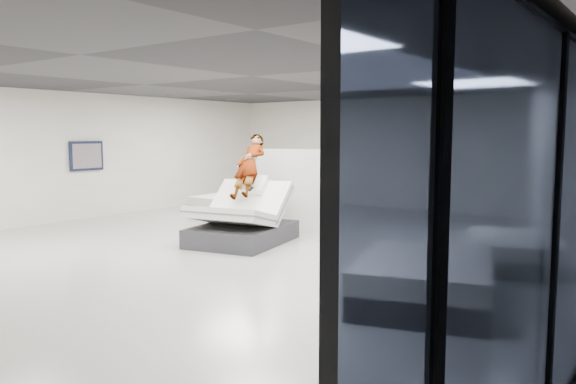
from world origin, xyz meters
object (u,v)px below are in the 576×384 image
object	(u,v)px
hero_bed	(242,223)
flat_bed_left_far	(229,206)
wall_poster	(87,156)
flat_bed_right_far	(510,252)
column	(542,161)
flat_bed_right_near	(421,281)
person	(249,178)
divider_panel	(291,190)
remote	(251,189)

from	to	relation	value
hero_bed	flat_bed_left_far	world-z (taller)	hero_bed
hero_bed	flat_bed_left_far	bearing A→B (deg)	136.31
wall_poster	flat_bed_right_far	bearing A→B (deg)	5.25
flat_bed_right_far	column	size ratio (longest dim) A/B	0.68
flat_bed_right_far	column	distance (m)	3.36
flat_bed_right_near	column	size ratio (longest dim) A/B	0.79
hero_bed	person	world-z (taller)	person
person	column	bearing A→B (deg)	27.39
flat_bed_right_far	column	bearing A→B (deg)	94.37
divider_panel	flat_bed_right_near	size ratio (longest dim) A/B	0.80
divider_panel	flat_bed_right_far	world-z (taller)	divider_panel
remote	divider_panel	world-z (taller)	divider_panel
flat_bed_left_far	wall_poster	world-z (taller)	wall_poster
person	remote	distance (m)	0.45
hero_bed	column	distance (m)	6.30
flat_bed_right_far	flat_bed_left_far	xyz separation A→B (m)	(-7.71, 1.68, -0.01)
person	flat_bed_left_far	bearing A→B (deg)	127.09
divider_panel	wall_poster	size ratio (longest dim) A/B	2.11
flat_bed_right_near	wall_poster	xyz separation A→B (m)	(-9.79, 1.76, 1.31)
hero_bed	remote	distance (m)	0.72
flat_bed_left_far	flat_bed_right_far	bearing A→B (deg)	-12.28
person	flat_bed_right_near	distance (m)	5.01
hero_bed	remote	world-z (taller)	hero_bed
divider_panel	flat_bed_left_far	distance (m)	3.12
person	flat_bed_right_near	world-z (taller)	person
flat_bed_left_far	person	bearing A→B (deg)	-40.88
flat_bed_right_near	person	bearing A→B (deg)	156.87
person	remote	world-z (taller)	person
wall_poster	person	bearing A→B (deg)	1.87
person	flat_bed_right_far	xyz separation A→B (m)	(4.89, 0.76, -1.02)
column	flat_bed_right_near	bearing A→B (deg)	-91.40
divider_panel	flat_bed_right_near	distance (m)	5.60
flat_bed_right_near	divider_panel	bearing A→B (deg)	143.67
hero_bed	wall_poster	size ratio (longest dim) A/B	2.48
remote	flat_bed_left_far	distance (m)	4.23
flat_bed_right_far	flat_bed_left_far	size ratio (longest dim) A/B	1.19
person	flat_bed_right_far	bearing A→B (deg)	-3.16
divider_panel	flat_bed_right_near	xyz separation A→B (m)	(4.48, -3.29, -0.62)
flat_bed_right_far	column	xyz separation A→B (m)	(-0.23, 3.07, 1.35)
hero_bed	wall_poster	xyz separation A→B (m)	(-5.34, 0.15, 1.19)
divider_panel	column	world-z (taller)	column
hero_bed	remote	xyz separation A→B (m)	(0.22, 0.02, 0.69)
flat_bed_left_far	wall_poster	bearing A→B (deg)	-133.24
wall_poster	hero_bed	bearing A→B (deg)	-1.56
divider_panel	person	bearing A→B (deg)	-107.95
divider_panel	hero_bed	bearing A→B (deg)	-105.37
flat_bed_right_far	wall_poster	bearing A→B (deg)	-174.75
hero_bed	wall_poster	world-z (taller)	wall_poster
person	remote	size ratio (longest dim) A/B	11.27
person	flat_bed_right_far	size ratio (longest dim) A/B	0.73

